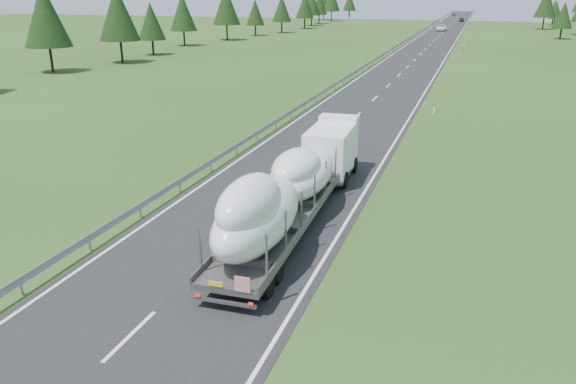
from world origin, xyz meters
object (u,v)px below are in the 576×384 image
(distant_car_dark, at_px, (462,20))
(distant_van, at_px, (441,28))
(highway_sign, at_px, (464,45))
(boat_truck, at_px, (292,183))
(distant_car_blue, at_px, (454,13))

(distant_car_dark, bearing_deg, distant_van, -95.68)
(highway_sign, distance_m, boat_truck, 78.68)
(distant_car_dark, xyz_separation_m, distant_car_blue, (-5.57, 54.47, 0.00))
(distant_van, bearing_deg, distant_car_dark, 84.82)
(highway_sign, bearing_deg, distant_van, 97.34)
(highway_sign, xyz_separation_m, distant_van, (-8.11, 63.00, -0.99))
(boat_truck, height_order, distant_car_blue, boat_truck)
(distant_van, xyz_separation_m, distant_car_blue, (-2.19, 104.99, -0.12))
(distant_van, relative_size, distant_car_blue, 1.38)
(distant_van, relative_size, distant_car_dark, 1.44)
(distant_car_blue, bearing_deg, highway_sign, -86.40)
(distant_van, height_order, distant_car_blue, distant_van)
(highway_sign, height_order, distant_car_blue, highway_sign)
(boat_truck, bearing_deg, highway_sign, 86.33)
(distant_van, bearing_deg, boat_truck, -90.11)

